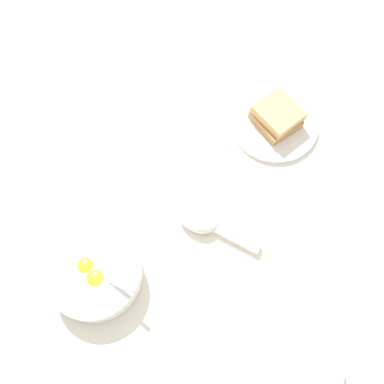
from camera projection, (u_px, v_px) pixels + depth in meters
ground_plane at (220, 224)px, 0.81m from camera, size 3.00×3.00×0.00m
egg_bowl at (95, 274)px, 0.75m from camera, size 0.16×0.16×0.07m
toast_plate at (275, 124)px, 0.89m from camera, size 0.17×0.17×0.01m
toast_sandwich at (277, 116)px, 0.86m from camera, size 0.11×0.10×0.04m
soup_spoon at (203, 220)px, 0.80m from camera, size 0.16×0.06×0.03m
congee_bowl at (295, 363)px, 0.70m from camera, size 0.14×0.14×0.04m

